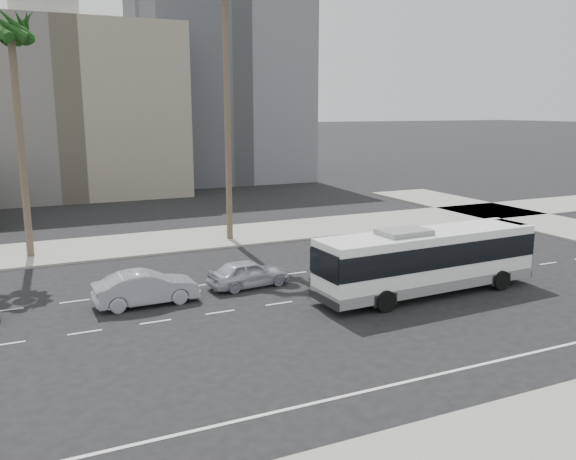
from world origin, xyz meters
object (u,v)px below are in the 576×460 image
city_bus (427,259)px  car_a (248,273)px  palm_mid (11,36)px  car_b (146,288)px

city_bus → car_a: city_bus is taller
city_bus → palm_mid: (-18.21, 16.35, 11.64)m
car_b → palm_mid: 18.15m
city_bus → car_a: size_ratio=2.82×
city_bus → car_b: (-13.35, 4.28, -1.01)m
city_bus → car_b: city_bus is taller
city_bus → car_b: size_ratio=2.46×
car_b → car_a: bearing=-85.1°
car_a → palm_mid: palm_mid is taller
car_b → palm_mid: size_ratio=0.33×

